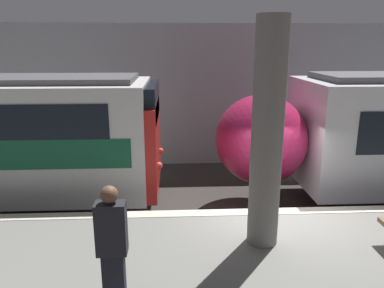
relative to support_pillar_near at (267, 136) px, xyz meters
The scene contains 5 objects.
ground_plane 3.24m from the support_pillar_near, 64.82° to the left, with size 120.00×120.00×0.00m, color #33302D.
platform 2.53m from the support_pillar_near, 40.11° to the right, with size 40.00×3.66×1.02m.
station_rear_barrier 7.64m from the support_pillar_near, 85.37° to the left, with size 50.00×0.15×5.04m.
support_pillar_near is the anchor object (origin of this frame).
person_waiting 2.96m from the support_pillar_near, 146.05° to the right, with size 0.38×0.24×1.69m.
Camera 1 is at (-2.14, -7.14, 4.36)m, focal length 35.00 mm.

